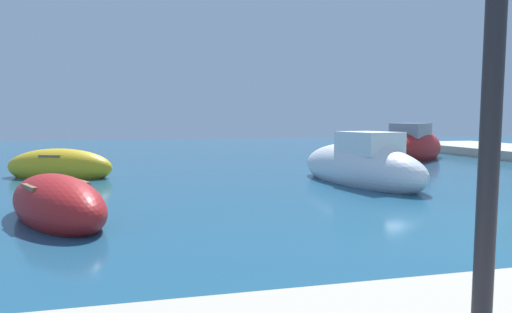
% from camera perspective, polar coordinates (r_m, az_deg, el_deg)
% --- Properties ---
extents(moored_boat_0, '(4.26, 2.81, 1.35)m').
position_cam_1_polar(moored_boat_0, '(16.80, -25.05, -1.30)').
color(moored_boat_0, gold).
rests_on(moored_boat_0, ground).
extents(moored_boat_1, '(3.09, 3.95, 1.24)m').
position_cam_1_polar(moored_boat_1, '(9.60, -25.33, -5.88)').
color(moored_boat_1, '#B21E1E').
rests_on(moored_boat_1, ground).
extents(moored_boat_2, '(3.05, 5.89, 2.08)m').
position_cam_1_polar(moored_boat_2, '(14.21, 13.90, -1.34)').
color(moored_boat_2, white).
rests_on(moored_boat_2, ground).
extents(moored_boat_4, '(6.04, 5.41, 2.36)m').
position_cam_1_polar(moored_boat_4, '(23.84, 20.50, 1.20)').
color(moored_boat_4, '#B21E1E').
rests_on(moored_boat_4, ground).
extents(quayside_lamp_post, '(0.28, 0.28, 3.55)m').
position_cam_1_polar(quayside_lamp_post, '(2.98, 29.74, 16.61)').
color(quayside_lamp_post, black).
rests_on(quayside_lamp_post, quay_promenade).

